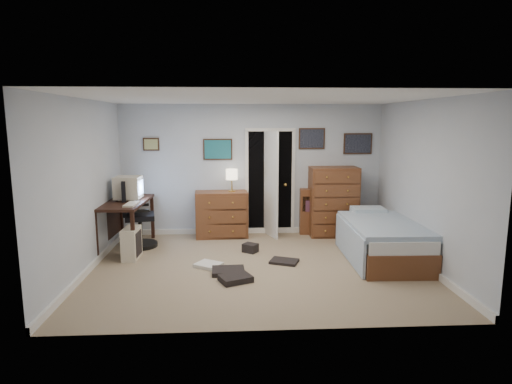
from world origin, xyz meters
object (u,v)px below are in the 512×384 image
bed (380,239)px  tall_dresser (333,201)px  office_chair (136,221)px  computer_desk (120,212)px  low_dresser (222,214)px

bed → tall_dresser: bearing=108.5°
office_chair → bed: (4.04, -0.84, -0.14)m
computer_desk → office_chair: 0.32m
computer_desk → low_dresser: bearing=24.7°
bed → office_chair: bearing=169.7°
office_chair → bed: office_chair is taller
low_dresser → tall_dresser: size_ratio=0.74×
office_chair → tall_dresser: bearing=-2.6°
computer_desk → low_dresser: low_dresser is taller
office_chair → bed: size_ratio=0.57×
low_dresser → bed: size_ratio=0.47×
low_dresser → tall_dresser: tall_dresser is taller
office_chair → tall_dresser: 3.66m
computer_desk → bed: (4.28, -0.75, -0.33)m
low_dresser → tall_dresser: 2.15m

